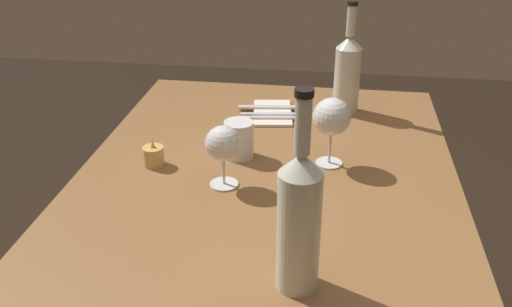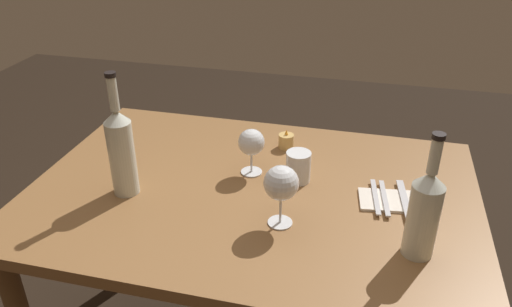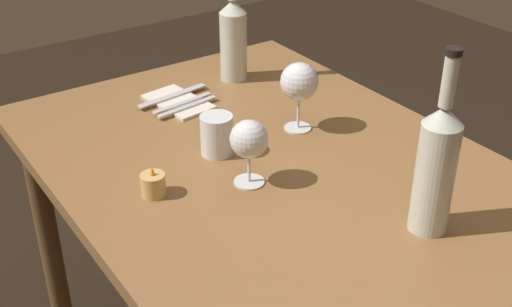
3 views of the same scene
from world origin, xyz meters
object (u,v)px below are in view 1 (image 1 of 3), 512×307
(wine_bottle_second, at_px, (348,72))
(fork_outer, at_px, (270,118))
(wine_bottle, at_px, (299,218))
(wine_glass_right, at_px, (332,118))
(folded_napkin, at_px, (272,113))
(fork_inner, at_px, (271,114))
(table_knife, at_px, (274,107))
(votive_candle, at_px, (154,156))
(wine_glass_left, at_px, (223,145))
(water_tumbler, at_px, (239,141))

(wine_bottle_second, xyz_separation_m, fork_outer, (-0.11, 0.21, -0.11))
(wine_bottle_second, bearing_deg, wine_bottle, 174.39)
(wine_glass_right, relative_size, folded_napkin, 0.84)
(wine_bottle_second, relative_size, fork_inner, 1.80)
(wine_bottle, xyz_separation_m, wine_bottle_second, (0.81, -0.08, -0.02))
(folded_napkin, bearing_deg, wine_bottle, -170.15)
(folded_napkin, distance_m, table_knife, 0.03)
(folded_napkin, distance_m, fork_outer, 0.05)
(votive_candle, bearing_deg, wine_glass_left, -111.01)
(water_tumbler, bearing_deg, fork_outer, -12.49)
(wine_glass_left, distance_m, votive_candle, 0.22)
(fork_inner, height_order, table_knife, same)
(wine_glass_left, xyz_separation_m, water_tumbler, (0.15, -0.01, -0.06))
(wine_glass_right, distance_m, fork_outer, 0.32)
(wine_glass_left, relative_size, wine_bottle_second, 0.45)
(wine_glass_left, bearing_deg, folded_napkin, -8.17)
(wine_glass_right, xyz_separation_m, table_knife, (0.32, 0.17, -0.11))
(folded_napkin, relative_size, fork_inner, 1.13)
(water_tumbler, height_order, fork_outer, water_tumbler)
(wine_glass_left, bearing_deg, fork_inner, -8.66)
(fork_outer, xyz_separation_m, table_knife, (0.08, 0.00, 0.00))
(fork_inner, relative_size, table_knife, 0.86)
(wine_glass_left, bearing_deg, fork_outer, -9.23)
(water_tumbler, bearing_deg, wine_glass_right, -92.07)
(wine_bottle, xyz_separation_m, votive_candle, (0.40, 0.38, -0.12))
(wine_bottle, bearing_deg, fork_outer, 10.54)
(wine_bottle_second, relative_size, table_knife, 1.54)
(wine_bottle, distance_m, water_tumbler, 0.52)
(fork_inner, xyz_separation_m, table_knife, (0.06, 0.00, 0.00))
(table_knife, bearing_deg, wine_bottle_second, -82.82)
(wine_bottle_second, height_order, folded_napkin, wine_bottle_second)
(wine_glass_right, height_order, wine_bottle, wine_bottle)
(wine_bottle_second, xyz_separation_m, table_knife, (-0.03, 0.21, -0.11))
(wine_bottle, relative_size, water_tumbler, 3.87)
(votive_candle, distance_m, fork_inner, 0.42)
(folded_napkin, bearing_deg, wine_glass_right, -149.08)
(wine_glass_left, bearing_deg, water_tumbler, -3.95)
(votive_candle, relative_size, fork_inner, 0.37)
(wine_glass_left, bearing_deg, table_knife, -7.64)
(table_knife, bearing_deg, wine_bottle, -170.52)
(votive_candle, xyz_separation_m, fork_inner, (0.33, -0.25, -0.01))
(wine_glass_right, xyz_separation_m, wine_bottle_second, (0.35, -0.04, -0.00))
(wine_glass_right, xyz_separation_m, fork_outer, (0.24, 0.17, -0.11))
(fork_outer, bearing_deg, votive_candle, 140.82)
(wine_bottle_second, height_order, fork_outer, wine_bottle_second)
(water_tumbler, xyz_separation_m, folded_napkin, (0.28, -0.05, -0.04))
(wine_bottle_second, distance_m, fork_outer, 0.26)
(fork_outer, bearing_deg, water_tumbler, 167.51)
(wine_glass_left, height_order, wine_glass_right, wine_glass_right)
(wine_glass_left, relative_size, wine_bottle, 0.40)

